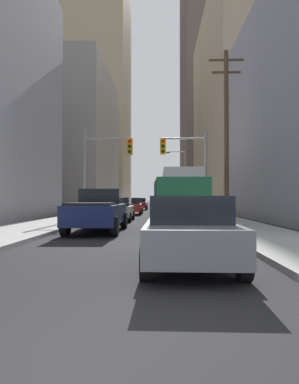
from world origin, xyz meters
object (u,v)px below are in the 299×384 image
Objects in this scene: city_bus at (179,192)px; traffic_signal_near_right at (186,160)px; sedan_red at (132,206)px; traffic_signal_near_left at (105,160)px; sedan_grey at (188,231)px; pickup_truck_navy at (99,211)px; sedan_beige at (118,209)px; cargo_van_green at (178,203)px; sedan_maroon at (140,204)px; sedan_blue at (165,204)px.

city_bus is 1.92× the size of traffic_signal_near_right.
traffic_signal_near_left is at bearing -96.80° from sedan_red.
traffic_signal_near_left is (-4.19, 14.75, 3.24)m from sedan_grey.
pickup_truck_navy is 1.29× the size of sedan_beige.
sedan_grey is at bearing -66.16° from pickup_truck_navy.
cargo_van_green is at bearing -63.02° from sedan_beige.
sedan_grey is at bearing -94.35° from traffic_signal_near_right.
cargo_van_green is at bearing -83.21° from sedan_maroon.
sedan_blue is (-0.00, 33.66, 0.00)m from sedan_grey.
sedan_blue is 0.70× the size of traffic_signal_near_right.
sedan_blue is at bearing 73.01° from sedan_red.
cargo_van_green is 26.14m from sedan_blue.
sedan_maroon is at bearing 101.63° from traffic_signal_near_right.
traffic_signal_near_left is at bearing 157.99° from sedan_beige.
city_bus reaches higher than sedan_blue.
sedan_beige is 8.91m from sedan_red.
cargo_van_green reaches higher than pickup_truck_navy.
pickup_truck_navy is at bearing -90.11° from sedan_beige.
pickup_truck_navy is at bearing -179.83° from cargo_van_green.
sedan_grey is 1.00× the size of sedan_maroon.
sedan_maroon is (0.18, 27.93, -0.16)m from pickup_truck_navy.
pickup_truck_navy is at bearing -121.55° from traffic_signal_near_right.
sedan_grey is (3.32, -7.51, -0.16)m from pickup_truck_navy.
city_bus reaches higher than sedan_grey.
sedan_blue is at bearing 80.27° from sedan_beige.
pickup_truck_navy reaches higher than sedan_grey.
cargo_van_green is 0.88× the size of traffic_signal_near_left.
sedan_maroon is (-3.13, 1.79, 0.00)m from sedan_blue.
sedan_blue is (-0.89, 14.80, -1.16)m from city_bus.
cargo_van_green is at bearing -89.58° from sedan_blue.
sedan_beige is at bearing -99.73° from sedan_blue.
sedan_grey is 1.00× the size of sedan_blue.
sedan_beige is at bearing -90.46° from sedan_maroon.
sedan_beige is at bearing 116.98° from cargo_van_green.
sedan_blue is at bearing 82.77° from pickup_truck_navy.
sedan_red is (-4.06, 4.44, -1.16)m from city_bus.
sedan_beige is 0.70× the size of traffic_signal_near_left.
sedan_maroon is (-4.03, 16.59, -1.16)m from city_bus.
traffic_signal_near_left reaches higher than sedan_beige.
sedan_red is (0.14, 8.91, 0.00)m from sedan_beige.
sedan_beige is 1.00× the size of sedan_maroon.
city_bus is at bearing -86.55° from sedan_blue.
sedan_beige is (-3.50, 6.87, -0.52)m from cargo_van_green.
traffic_signal_near_right reaches higher than sedan_grey.
sedan_red is 0.71× the size of traffic_signal_near_left.
cargo_van_green is 7.54m from sedan_grey.
sedan_maroon is 0.70× the size of traffic_signal_near_right.
sedan_beige is at bearing -133.20° from city_bus.
city_bus is at bearing 86.46° from cargo_van_green.
sedan_blue is (3.32, 26.15, -0.16)m from pickup_truck_navy.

